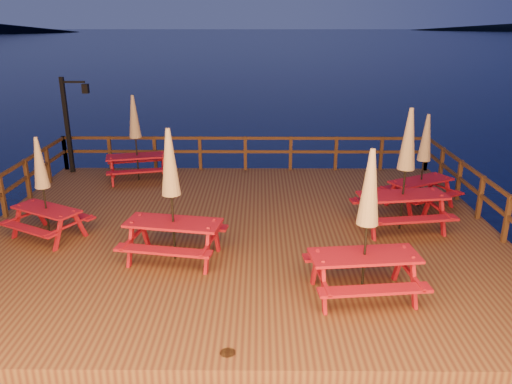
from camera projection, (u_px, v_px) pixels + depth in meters
ground at (240, 244)px, 11.84m from camera, size 500.00×500.00×0.00m
deck at (240, 236)px, 11.78m from camera, size 12.00×10.00×0.40m
deck_piles at (240, 255)px, 11.94m from camera, size 11.44×9.44×1.40m
railing at (242, 175)px, 13.14m from camera, size 11.80×9.75×1.10m
lamp_post at (71, 116)px, 15.46m from camera, size 0.85×0.18×3.00m
picnic_table_0 at (424, 160)px, 12.70m from camera, size 2.16×2.04×2.44m
picnic_table_1 at (406, 168)px, 11.23m from camera, size 2.21×1.91×2.84m
picnic_table_2 at (43, 187)px, 10.87m from camera, size 2.05×1.93×2.31m
picnic_table_3 at (367, 223)px, 8.43m from camera, size 2.04×1.74×2.69m
picnic_table_4 at (171, 194)px, 9.80m from camera, size 2.14×1.87×2.72m
picnic_table_5 at (136, 137)px, 14.81m from camera, size 2.11×1.87×2.58m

